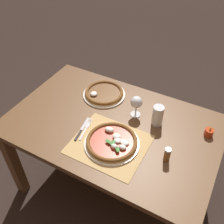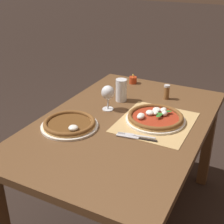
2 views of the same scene
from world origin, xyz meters
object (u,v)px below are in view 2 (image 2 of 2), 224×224
pizza_near (155,117)px  wine_glass (108,93)px  pepper_shaker (167,92)px  knife (136,138)px  pint_glass (121,91)px  pizza_far (70,124)px  fork (136,136)px  votive_candle (133,80)px

pizza_near → wine_glass: bearing=87.4°
wine_glass → pepper_shaker: 0.42m
knife → pepper_shaker: bearing=2.8°
pint_glass → pizza_far: bearing=168.4°
fork → pepper_shaker: (0.54, 0.02, 0.04)m
votive_candle → wine_glass: bearing=-174.5°
pint_glass → pepper_shaker: bearing=-57.9°
pizza_near → pepper_shaker: (0.33, 0.04, 0.03)m
pizza_near → pint_glass: size_ratio=2.33×
votive_candle → fork: bearing=-155.1°
wine_glass → votive_candle: bearing=5.5°
fork → knife: bearing=-152.9°
pepper_shaker → pizza_near: bearing=-172.3°
wine_glass → pizza_far: bearing=164.8°
fork → votive_candle: 0.78m
pizza_far → fork: bearing=-78.6°
votive_candle → pepper_shaker: (-0.17, -0.31, 0.03)m
wine_glass → pint_glass: wine_glass is taller
fork → pepper_shaker: size_ratio=2.06×
pizza_far → knife: (0.05, -0.37, -0.01)m
wine_glass → knife: wine_glass is taller
pizza_far → pepper_shaker: bearing=-29.4°
wine_glass → fork: (-0.22, -0.28, -0.10)m
pint_glass → votive_candle: (0.33, 0.06, -0.05)m
pint_glass → votive_candle: bearing=10.3°
wine_glass → pepper_shaker: (0.32, -0.27, -0.06)m
pint_glass → knife: (-0.40, -0.28, -0.06)m
knife → votive_candle: bearing=25.0°
pizza_far → pepper_shaker: pepper_shaker is taller
fork → knife: knife is taller
wine_glass → knife: size_ratio=0.72×
pepper_shaker → fork: bearing=-178.3°
pizza_far → wine_glass: wine_glass is taller
fork → pizza_far: bearing=101.4°
fork → votive_candle: bearing=24.9°
pizza_near → fork: pizza_near is taller
knife → pepper_shaker: (0.56, 0.03, 0.04)m
wine_glass → votive_candle: 0.49m
pizza_near → knife: 0.23m
wine_glass → votive_candle: (0.49, 0.05, -0.08)m
wine_glass → pint_glass: 0.16m
knife → votive_candle: votive_candle is taller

